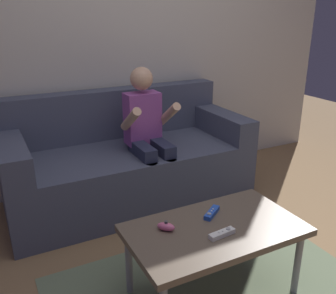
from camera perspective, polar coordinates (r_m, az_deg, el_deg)
wall_back at (r=3.16m, az=-5.69°, el=17.04°), size 4.00×0.05×2.50m
couch at (r=2.92m, az=-6.27°, el=-2.44°), size 1.81×0.80×0.83m
person_seated_on_couch at (r=2.70m, az=-3.07°, el=2.40°), size 0.35×0.44×1.04m
coffee_table at (r=1.94m, az=7.11°, el=-12.98°), size 0.88×0.50×0.40m
area_rug at (r=2.15m, az=6.68°, el=-20.98°), size 1.65×1.06×0.01m
game_remote_blue_near_edge at (r=2.01m, az=6.69°, el=-9.92°), size 0.14×0.11×0.03m
nunchuk_pink at (r=1.87m, az=-0.30°, el=-12.03°), size 0.09×0.10×0.05m
game_remote_white_far_corner at (r=1.85m, az=8.23°, el=-12.93°), size 0.14×0.05×0.03m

